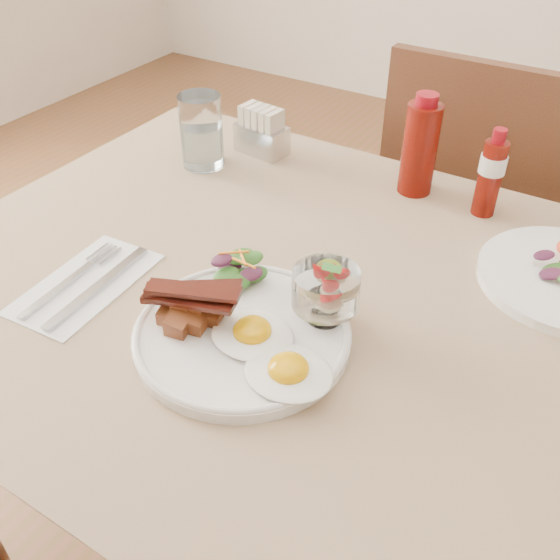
{
  "coord_description": "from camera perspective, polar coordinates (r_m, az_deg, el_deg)",
  "views": [
    {
      "loc": [
        0.25,
        -0.61,
        1.31
      ],
      "look_at": [
        -0.08,
        -0.07,
        0.82
      ],
      "focal_mm": 40.0,
      "sensor_mm": 36.0,
      "label": 1
    }
  ],
  "objects": [
    {
      "name": "table",
      "position": [
        0.92,
        6.84,
        -7.0
      ],
      "size": [
        1.33,
        0.88,
        0.75
      ],
      "color": "#512D19",
      "rests_on": "ground"
    },
    {
      "name": "chair_far",
      "position": [
        1.51,
        17.74,
        4.72
      ],
      "size": [
        0.42,
        0.42,
        0.93
      ],
      "color": "#512D19",
      "rests_on": "ground"
    },
    {
      "name": "main_plate",
      "position": [
        0.81,
        -3.48,
        -5.02
      ],
      "size": [
        0.28,
        0.28,
        0.02
      ],
      "primitive_type": "cylinder",
      "color": "white",
      "rests_on": "table"
    },
    {
      "name": "fried_eggs",
      "position": [
        0.76,
        -0.95,
        -6.53
      ],
      "size": [
        0.2,
        0.15,
        0.03
      ],
      "rotation": [
        0.0,
        0.0,
        0.22
      ],
      "color": "white",
      "rests_on": "main_plate"
    },
    {
      "name": "bacon_potato_pile",
      "position": [
        0.8,
        -8.27,
        -2.38
      ],
      "size": [
        0.14,
        0.09,
        0.06
      ],
      "rotation": [
        0.0,
        0.0,
        -0.09
      ],
      "color": "maroon",
      "rests_on": "main_plate"
    },
    {
      "name": "side_salad",
      "position": [
        0.87,
        -3.75,
        0.84
      ],
      "size": [
        0.08,
        0.08,
        0.04
      ],
      "rotation": [
        0.0,
        0.0,
        0.21
      ],
      "color": "#1A5416",
      "rests_on": "main_plate"
    },
    {
      "name": "fruit_cup",
      "position": [
        0.79,
        4.23,
        -0.8
      ],
      "size": [
        0.09,
        0.09,
        0.09
      ],
      "rotation": [
        0.0,
        0.0,
        -0.4
      ],
      "color": "white",
      "rests_on": "main_plate"
    },
    {
      "name": "ketchup_bottle",
      "position": [
        1.11,
        12.67,
        11.73
      ],
      "size": [
        0.08,
        0.08,
        0.18
      ],
      "rotation": [
        0.0,
        0.0,
        -0.35
      ],
      "color": "#560A04",
      "rests_on": "table"
    },
    {
      "name": "hot_sauce_bottle",
      "position": [
        1.08,
        18.7,
        9.16
      ],
      "size": [
        0.05,
        0.05,
        0.15
      ],
      "rotation": [
        0.0,
        0.0,
        0.33
      ],
      "color": "#560A04",
      "rests_on": "table"
    },
    {
      "name": "sugar_caddy",
      "position": [
        1.24,
        -1.69,
        13.27
      ],
      "size": [
        0.11,
        0.07,
        0.09
      ],
      "rotation": [
        0.0,
        0.0,
        -0.12
      ],
      "color": "silver",
      "rests_on": "table"
    },
    {
      "name": "water_glass",
      "position": [
        1.19,
        -7.17,
        13.0
      ],
      "size": [
        0.08,
        0.08,
        0.13
      ],
      "color": "white",
      "rests_on": "table"
    },
    {
      "name": "napkin_cutlery",
      "position": [
        0.94,
        -17.31,
        -0.32
      ],
      "size": [
        0.13,
        0.22,
        0.01
      ],
      "rotation": [
        0.0,
        0.0,
        0.06
      ],
      "color": "white",
      "rests_on": "table"
    }
  ]
}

